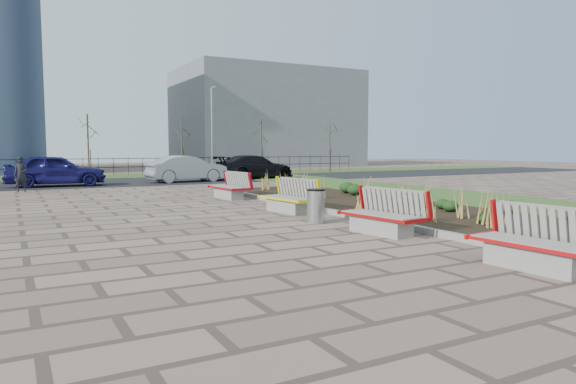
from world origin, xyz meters
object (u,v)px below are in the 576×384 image
litter_bin (316,206)px  car_silver (187,169)px  bench_a (534,239)px  bench_b (381,212)px  bench_d (228,186)px  car_blue (56,170)px  pedestrian (21,174)px  bench_c (287,196)px  lamp_east (212,132)px  car_black (255,167)px

litter_bin → car_silver: size_ratio=0.19×
bench_a → bench_b: bearing=85.5°
bench_d → car_blue: size_ratio=0.45×
bench_d → litter_bin: 7.04m
pedestrian → car_blue: size_ratio=0.33×
bench_d → litter_bin: size_ratio=2.42×
bench_b → car_silver: 19.22m
bench_a → litter_bin: (-0.37, 6.09, -0.07)m
litter_bin → car_blue: size_ratio=0.18×
bench_a → bench_c: 8.34m
bench_b → lamp_east: bearing=71.1°
litter_bin → car_blue: car_blue is taller
bench_a → bench_d: (0.00, 13.12, 0.00)m
car_silver → bench_d: bearing=166.1°
bench_c → car_silver: size_ratio=0.47×
bench_c → car_silver: (1.48, 14.70, 0.26)m
litter_bin → car_black: (6.41, 17.68, 0.32)m
litter_bin → bench_c: bearing=80.7°
bench_c → litter_bin: 2.28m
litter_bin → car_silver: 17.06m
car_blue → lamp_east: size_ratio=0.78×
bench_d → car_silver: (1.48, 9.92, 0.26)m
pedestrian → car_silver: size_ratio=0.35×
car_blue → bench_b: bearing=-160.4°
pedestrian → car_blue: car_blue is taller
bench_b → bench_d: 9.23m
litter_bin → lamp_east: lamp_east is taller
bench_a → car_blue: bearing=98.7°
bench_c → bench_d: (0.00, 4.78, 0.00)m
car_blue → lamp_east: 12.01m
car_silver → car_black: (4.56, 0.72, -0.01)m
bench_c → litter_bin: bench_c is taller
bench_c → bench_d: size_ratio=1.00×
bench_a → lamp_east: lamp_east is taller
bench_b → car_black: car_black is taller
bench_a → lamp_east: bearing=75.6°
car_blue → bench_d: bearing=-147.3°
litter_bin → car_blue: bearing=106.5°
bench_d → lamp_east: bearing=67.0°
bench_c → car_silver: 14.78m
pedestrian → car_black: 13.45m
bench_c → lamp_east: size_ratio=0.35×
pedestrian → car_silver: bearing=21.8°
bench_d → bench_a: bearing=-95.0°
bench_a → car_black: car_black is taller
bench_d → lamp_east: size_ratio=0.35×
bench_a → bench_d: 13.12m
bench_b → litter_bin: bench_b is taller
bench_b → bench_c: 4.45m
lamp_east → bench_a: bearing=-99.9°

